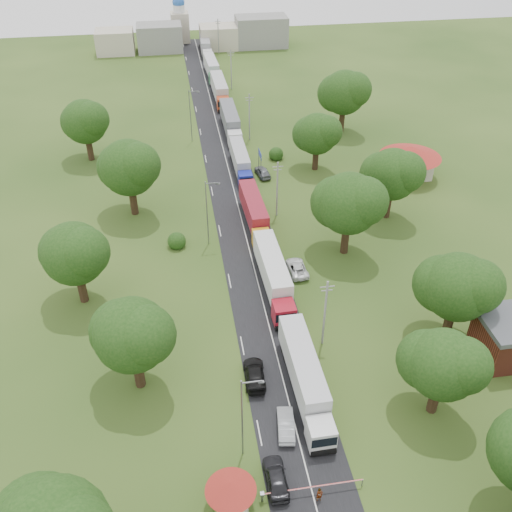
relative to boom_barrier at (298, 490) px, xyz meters
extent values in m
plane|color=#284416|center=(1.36, 25.00, -0.89)|extent=(260.00, 260.00, 0.00)
cube|color=black|center=(1.36, 45.00, -0.89)|extent=(8.00, 200.00, 0.04)
cylinder|color=slate|center=(-3.14, 0.00, -0.34)|extent=(0.20, 0.20, 1.10)
cube|color=slate|center=(-3.14, 0.00, 0.16)|extent=(0.35, 0.35, 0.25)
cylinder|color=red|center=(1.36, 0.00, 0.11)|extent=(9.00, 0.12, 0.12)
cylinder|color=slate|center=(5.86, 0.00, -0.39)|extent=(0.10, 0.10, 1.00)
cube|color=#BEB69E|center=(-5.84, 0.00, 0.31)|extent=(2.60, 2.60, 2.40)
cone|color=maroon|center=(-5.84, 0.00, 2.01)|extent=(4.40, 4.40, 1.10)
cube|color=black|center=(-4.53, 0.00, 0.51)|extent=(0.02, 1.20, 0.90)
cylinder|color=slate|center=(6.56, 58.80, 1.11)|extent=(0.12, 0.12, 4.00)
cylinder|color=slate|center=(6.56, 61.20, 1.11)|extent=(0.12, 0.12, 4.00)
cube|color=navy|center=(6.56, 60.00, 2.71)|extent=(0.06, 3.00, 1.00)
cube|color=silver|center=(6.56, 60.00, 2.71)|extent=(0.07, 3.10, 0.06)
cylinder|color=gray|center=(6.86, 18.00, 3.61)|extent=(0.24, 0.24, 9.00)
cube|color=gray|center=(6.86, 18.00, 7.41)|extent=(1.60, 0.10, 0.10)
cube|color=gray|center=(6.86, 18.00, 6.91)|extent=(1.20, 0.10, 0.10)
cylinder|color=gray|center=(6.86, 46.00, 3.61)|extent=(0.24, 0.24, 9.00)
cube|color=gray|center=(6.86, 46.00, 7.41)|extent=(1.60, 0.10, 0.10)
cube|color=gray|center=(6.86, 46.00, 6.91)|extent=(1.20, 0.10, 0.10)
cylinder|color=gray|center=(6.86, 74.00, 3.61)|extent=(0.24, 0.24, 9.00)
cube|color=gray|center=(6.86, 74.00, 7.41)|extent=(1.60, 0.10, 0.10)
cube|color=gray|center=(6.86, 74.00, 6.91)|extent=(1.20, 0.10, 0.10)
cylinder|color=gray|center=(6.86, 102.00, 3.61)|extent=(0.24, 0.24, 9.00)
cube|color=gray|center=(6.86, 102.00, 7.41)|extent=(1.60, 0.10, 0.10)
cube|color=gray|center=(6.86, 102.00, 6.91)|extent=(1.20, 0.10, 0.10)
cylinder|color=gray|center=(6.86, 130.00, 3.61)|extent=(0.24, 0.24, 9.00)
cube|color=gray|center=(6.86, 130.00, 7.41)|extent=(1.60, 0.10, 0.10)
cube|color=gray|center=(6.86, 130.00, 6.91)|extent=(1.20, 0.10, 0.10)
cylinder|color=slate|center=(-4.14, 5.00, 4.11)|extent=(0.16, 0.16, 10.00)
cube|color=slate|center=(-3.24, 5.00, 8.81)|extent=(1.80, 0.10, 0.10)
cube|color=slate|center=(-2.44, 5.00, 8.66)|extent=(0.50, 0.22, 0.15)
cylinder|color=slate|center=(-4.14, 40.00, 4.11)|extent=(0.16, 0.16, 10.00)
cube|color=slate|center=(-3.24, 40.00, 8.81)|extent=(1.80, 0.10, 0.10)
cube|color=slate|center=(-2.44, 40.00, 8.66)|extent=(0.50, 0.22, 0.15)
cylinder|color=slate|center=(-4.14, 75.00, 4.11)|extent=(0.16, 0.16, 10.00)
cube|color=slate|center=(-3.24, 75.00, 8.81)|extent=(1.80, 0.10, 0.10)
cube|color=slate|center=(-2.44, 75.00, 8.66)|extent=(0.50, 0.22, 0.15)
cylinder|color=#382616|center=(15.36, 7.00, 1.03)|extent=(1.04, 1.04, 3.85)
sphere|color=#16360E|center=(15.36, 7.00, 5.71)|extent=(7.00, 7.00, 7.00)
sphere|color=#16360E|center=(16.61, 6.00, 6.46)|extent=(5.50, 5.50, 5.50)
sphere|color=#16360E|center=(14.36, 8.25, 5.21)|extent=(6.00, 6.00, 6.00)
cylinder|color=#382616|center=(21.36, 17.00, 1.21)|extent=(1.08, 1.08, 4.20)
sphere|color=#16360E|center=(21.36, 17.00, 6.33)|extent=(7.70, 7.70, 7.70)
sphere|color=#16360E|center=(22.73, 15.90, 7.16)|extent=(6.05, 6.05, 6.05)
sphere|color=#16360E|center=(20.26, 18.38, 5.78)|extent=(6.60, 6.60, 6.60)
cylinder|color=#382616|center=(14.36, 35.00, 1.38)|extent=(1.12, 1.12, 4.55)
sphere|color=#16360E|center=(14.36, 35.00, 6.96)|extent=(8.40, 8.40, 8.40)
sphere|color=#16360E|center=(15.86, 33.80, 7.86)|extent=(6.60, 6.60, 6.60)
sphere|color=#16360E|center=(13.16, 36.50, 6.36)|extent=(7.20, 7.20, 7.20)
cylinder|color=#382616|center=(23.36, 43.00, 1.21)|extent=(1.08, 1.08, 4.20)
sphere|color=#16360E|center=(23.36, 43.00, 6.33)|extent=(7.70, 7.70, 7.70)
sphere|color=#16360E|center=(24.73, 41.90, 7.16)|extent=(6.05, 6.05, 6.05)
sphere|color=#16360E|center=(22.26, 44.38, 5.78)|extent=(6.60, 6.60, 6.60)
cylinder|color=#382616|center=(16.36, 60.00, 1.03)|extent=(1.04, 1.04, 3.85)
sphere|color=#16360E|center=(16.36, 60.00, 5.71)|extent=(7.00, 7.00, 7.00)
sphere|color=#16360E|center=(17.61, 59.00, 6.46)|extent=(5.50, 5.50, 5.50)
sphere|color=#16360E|center=(15.36, 61.25, 5.21)|extent=(6.00, 6.00, 6.00)
cylinder|color=#382616|center=(25.36, 75.00, 1.38)|extent=(1.12, 1.12, 4.55)
sphere|color=#16360E|center=(25.36, 75.00, 6.96)|extent=(8.40, 8.40, 8.40)
sphere|color=#16360E|center=(26.86, 73.80, 7.86)|extent=(6.60, 6.60, 6.60)
sphere|color=#16360E|center=(24.16, 76.50, 6.36)|extent=(7.20, 7.20, 7.20)
cylinder|color=#382616|center=(-13.64, 15.00, 1.21)|extent=(1.08, 1.08, 4.20)
sphere|color=#16360E|center=(-13.64, 15.00, 6.33)|extent=(7.70, 7.70, 7.70)
sphere|color=#16360E|center=(-12.27, 13.90, 7.16)|extent=(6.05, 6.05, 6.05)
sphere|color=#16360E|center=(-14.74, 16.38, 5.78)|extent=(6.60, 6.60, 6.60)
cylinder|color=#382616|center=(-20.64, 30.00, 1.21)|extent=(1.08, 1.08, 4.20)
sphere|color=#16360E|center=(-20.64, 30.00, 6.33)|extent=(7.70, 7.70, 7.70)
sphere|color=#16360E|center=(-19.27, 28.90, 7.16)|extent=(6.05, 6.05, 6.05)
sphere|color=#16360E|center=(-21.74, 31.38, 5.78)|extent=(6.60, 6.60, 6.60)
cylinder|color=#382616|center=(-14.64, 50.00, 1.38)|extent=(1.12, 1.12, 4.55)
sphere|color=#16360E|center=(-14.64, 50.00, 6.96)|extent=(8.40, 8.40, 8.40)
sphere|color=#16360E|center=(-13.14, 48.80, 7.86)|extent=(6.60, 6.60, 6.60)
sphere|color=#16360E|center=(-15.84, 51.50, 6.36)|extent=(7.20, 7.20, 7.20)
cylinder|color=#382616|center=(-22.64, 70.00, 1.21)|extent=(1.08, 1.08, 4.20)
sphere|color=#16360E|center=(-22.64, 70.00, 6.33)|extent=(7.70, 7.70, 7.70)
sphere|color=#16360E|center=(-21.27, 68.90, 7.16)|extent=(6.05, 6.05, 6.05)
sphere|color=#16360E|center=(-23.74, 71.38, 5.78)|extent=(6.60, 6.60, 6.60)
cube|color=#BEB69E|center=(31.36, 55.00, 1.11)|extent=(7.00, 5.00, 4.00)
cone|color=maroon|center=(31.36, 55.00, 4.01)|extent=(10.08, 10.08, 1.80)
cube|color=gray|center=(-8.64, 135.00, 2.61)|extent=(12.00, 8.00, 7.00)
cube|color=#BEB69E|center=(7.36, 135.00, 2.11)|extent=(10.00, 8.00, 6.00)
cube|color=gray|center=(19.36, 135.00, 3.11)|extent=(14.00, 8.00, 8.00)
cube|color=#BEB69E|center=(-20.64, 135.00, 2.11)|extent=(10.00, 8.00, 6.00)
cube|color=#BEB69E|center=(-2.64, 143.00, 3.11)|extent=(5.00, 5.00, 8.00)
cylinder|color=silver|center=(-2.64, 143.00, 8.11)|extent=(3.20, 3.20, 2.00)
sphere|color=#2659B2|center=(-2.64, 143.00, 9.71)|extent=(3.40, 3.40, 3.40)
cube|color=silver|center=(3.23, 4.80, 0.74)|extent=(2.55, 2.55, 2.63)
cube|color=black|center=(3.23, 3.53, 1.11)|extent=(2.42, 0.05, 1.16)
cube|color=slate|center=(3.23, 3.59, -0.31)|extent=(2.32, 0.28, 0.37)
cube|color=slate|center=(3.23, 12.16, -0.10)|extent=(2.55, 12.12, 0.32)
cube|color=silver|center=(3.23, 12.48, 1.79)|extent=(2.77, 12.44, 3.15)
cylinder|color=black|center=(3.23, 3.86, -0.37)|extent=(2.47, 1.05, 1.05)
cylinder|color=black|center=(3.23, 5.75, -0.37)|extent=(2.47, 1.05, 1.05)
cylinder|color=black|center=(3.23, 15.84, -0.37)|extent=(2.47, 1.05, 1.05)
cylinder|color=black|center=(3.23, 17.42, -0.37)|extent=(2.47, 1.05, 1.05)
cube|color=maroon|center=(3.13, 21.93, 0.75)|extent=(2.60, 2.60, 2.64)
cube|color=black|center=(3.13, 20.65, 1.12)|extent=(2.43, 0.08, 1.16)
cube|color=slate|center=(3.13, 20.71, -0.31)|extent=(2.33, 0.31, 0.37)
cube|color=slate|center=(3.13, 29.33, -0.10)|extent=(2.73, 12.21, 0.32)
cube|color=silver|center=(3.13, 29.64, 1.80)|extent=(2.95, 12.53, 3.17)
cylinder|color=black|center=(3.13, 20.98, -0.36)|extent=(2.48, 1.06, 1.06)
cylinder|color=black|center=(3.13, 22.88, -0.36)|extent=(2.48, 1.06, 1.06)
cylinder|color=black|center=(3.13, 33.02, -0.36)|extent=(2.48, 1.06, 1.06)
cylinder|color=black|center=(3.13, 34.61, -0.36)|extent=(2.48, 1.06, 1.06)
cube|color=gold|center=(3.09, 37.62, 0.65)|extent=(2.46, 2.46, 2.49)
cube|color=black|center=(3.09, 36.42, 1.00)|extent=(2.29, 0.09, 1.09)
cube|color=slate|center=(3.09, 36.48, -0.34)|extent=(2.20, 0.32, 0.35)
cube|color=slate|center=(3.09, 44.59, -0.14)|extent=(2.63, 11.51, 0.30)
cube|color=maroon|center=(3.09, 44.89, 1.65)|extent=(2.84, 11.81, 2.99)
cylinder|color=black|center=(3.09, 36.73, -0.39)|extent=(2.34, 1.00, 1.00)
cylinder|color=black|center=(3.09, 38.52, -0.39)|extent=(2.34, 1.00, 1.00)
cylinder|color=black|center=(3.09, 48.07, -0.39)|extent=(2.34, 1.00, 1.00)
cylinder|color=black|center=(3.09, 49.57, -0.39)|extent=(2.34, 1.00, 1.00)
cube|color=navy|center=(3.37, 55.52, 0.54)|extent=(2.22, 2.22, 2.31)
cube|color=black|center=(3.37, 54.40, 0.87)|extent=(2.13, 0.02, 1.02)
cube|color=slate|center=(3.37, 54.46, -0.38)|extent=(2.03, 0.25, 0.32)
cube|color=slate|center=(3.37, 61.99, -0.20)|extent=(2.14, 10.63, 0.28)
cube|color=#A6A6AA|center=(3.37, 62.27, 1.47)|extent=(2.32, 10.91, 2.77)
cylinder|color=black|center=(3.37, 54.69, -0.43)|extent=(2.17, 0.92, 0.92)
cylinder|color=black|center=(3.37, 56.35, -0.43)|extent=(2.17, 0.92, 0.92)
cylinder|color=black|center=(3.37, 65.23, -0.43)|extent=(2.17, 0.92, 0.92)
cylinder|color=black|center=(3.37, 66.62, -0.43)|extent=(2.17, 0.92, 0.92)
cube|color=white|center=(3.67, 71.17, 0.76)|extent=(2.56, 2.56, 2.66)
cube|color=black|center=(3.67, 69.88, 1.13)|extent=(2.44, 0.02, 1.17)
cube|color=slate|center=(3.67, 69.95, -0.31)|extent=(2.34, 0.25, 0.37)
cube|color=slate|center=(3.67, 78.61, -0.09)|extent=(2.47, 12.23, 0.32)
cube|color=slate|center=(3.67, 78.93, 1.82)|extent=(2.68, 12.55, 3.19)
cylinder|color=black|center=(3.67, 70.21, -0.36)|extent=(2.50, 1.06, 1.06)
cylinder|color=black|center=(3.67, 72.13, -0.36)|extent=(2.50, 1.06, 1.06)
cylinder|color=black|center=(3.67, 82.33, -0.36)|extent=(2.50, 1.06, 1.06)
cylinder|color=black|center=(3.67, 83.93, -0.36)|extent=(2.50, 1.06, 1.06)
cube|color=#AF3B1B|center=(3.46, 89.01, 0.75)|extent=(2.57, 2.57, 2.65)
cube|color=black|center=(3.46, 87.73, 1.12)|extent=(2.44, 0.05, 1.17)
cube|color=slate|center=(3.46, 87.79, -0.31)|extent=(2.33, 0.28, 0.37)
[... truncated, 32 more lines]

